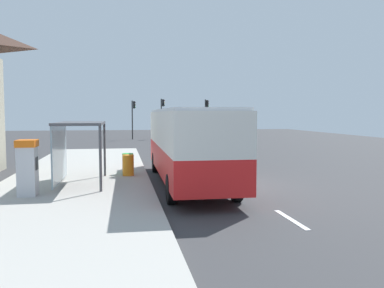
{
  "coord_description": "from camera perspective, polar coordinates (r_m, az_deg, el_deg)",
  "views": [
    {
      "loc": [
        -4.49,
        -16.79,
        3.01
      ],
      "look_at": [
        -1.0,
        3.32,
        1.5
      ],
      "focal_mm": 38.2,
      "sensor_mm": 36.0,
      "label": 1
    }
  ],
  "objects": [
    {
      "name": "white_van",
      "position": [
        42.08,
        -0.69,
        1.97
      ],
      "size": [
        2.06,
        5.21,
        2.3
      ],
      "color": "white",
      "rests_on": "ground"
    },
    {
      "name": "traffic_light_far_side",
      "position": [
        48.51,
        -8.22,
        4.24
      ],
      "size": [
        0.49,
        0.28,
        4.56
      ],
      "color": "#2D2D2D",
      "rests_on": "ground"
    },
    {
      "name": "traffic_light_median",
      "position": [
        49.53,
        -4.19,
        4.47
      ],
      "size": [
        0.49,
        0.28,
        4.83
      ],
      "color": "#2D2D2D",
      "rests_on": "ground"
    },
    {
      "name": "lane_stripe_seg_3",
      "position": [
        26.39,
        0.57,
        -2.3
      ],
      "size": [
        0.16,
        2.2,
        0.01
      ],
      "primitive_type": "cube",
      "color": "silver",
      "rests_on": "ground"
    },
    {
      "name": "ticket_machine",
      "position": [
        15.2,
        -21.98,
        -3.03
      ],
      "size": [
        0.66,
        0.76,
        1.94
      ],
      "color": "silver",
      "rests_on": "sidewalk_platform"
    },
    {
      "name": "lane_stripe_seg_6",
      "position": [
        41.17,
        -3.21,
        0.05
      ],
      "size": [
        0.16,
        2.2,
        0.01
      ],
      "primitive_type": "cube",
      "color": "silver",
      "rests_on": "ground"
    },
    {
      "name": "lane_stripe_seg_5",
      "position": [
        36.22,
        -2.29,
        -0.52
      ],
      "size": [
        0.16,
        2.2,
        0.01
      ],
      "primitive_type": "cube",
      "color": "silver",
      "rests_on": "ground"
    },
    {
      "name": "recycling_bin_green",
      "position": [
        19.71,
        -8.94,
        -2.68
      ],
      "size": [
        0.52,
        0.52,
        0.95
      ],
      "primitive_type": "cylinder",
      "color": "green",
      "rests_on": "sidewalk_platform"
    },
    {
      "name": "recycling_bin_orange",
      "position": [
        19.02,
        -8.91,
        -2.93
      ],
      "size": [
        0.52,
        0.52,
        0.95
      ],
      "primitive_type": "cylinder",
      "color": "orange",
      "rests_on": "sidewalk_platform"
    },
    {
      "name": "sidewalk_platform",
      "position": [
        19.11,
        -15.52,
        -4.71
      ],
      "size": [
        6.2,
        30.0,
        0.18
      ],
      "primitive_type": "cube",
      "color": "#ADAAA3",
      "rests_on": "ground"
    },
    {
      "name": "bus",
      "position": [
        17.39,
        -0.63,
        0.38
      ],
      "size": [
        2.64,
        11.04,
        3.21
      ],
      "color": "red",
      "rests_on": "ground"
    },
    {
      "name": "lane_stripe_seg_0",
      "position": [
        12.16,
        13.65,
        -10.2
      ],
      "size": [
        0.16,
        2.2,
        0.01
      ],
      "primitive_type": "cube",
      "color": "silver",
      "rests_on": "ground"
    },
    {
      "name": "bus_shelter",
      "position": [
        17.12,
        -16.28,
        1.0
      ],
      "size": [
        1.8,
        4.0,
        2.5
      ],
      "color": "#4C4C51",
      "rests_on": "sidewalk_platform"
    },
    {
      "name": "sedan_near",
      "position": [
        47.42,
        -1.6,
        1.55
      ],
      "size": [
        2.0,
        4.48,
        1.52
      ],
      "color": "black",
      "rests_on": "ground"
    },
    {
      "name": "lane_stripe_seg_4",
      "position": [
        31.29,
        -1.09,
        -1.27
      ],
      "size": [
        0.16,
        2.2,
        0.01
      ],
      "primitive_type": "cube",
      "color": "silver",
      "rests_on": "ground"
    },
    {
      "name": "lane_stripe_seg_2",
      "position": [
        21.53,
        2.98,
        -3.79
      ],
      "size": [
        0.16,
        2.2,
        0.01
      ],
      "primitive_type": "cube",
      "color": "silver",
      "rests_on": "ground"
    },
    {
      "name": "traffic_light_near_side",
      "position": [
        48.72,
        2.0,
        4.39
      ],
      "size": [
        0.49,
        0.28,
        4.71
      ],
      "color": "#2D2D2D",
      "rests_on": "ground"
    },
    {
      "name": "lane_stripe_seg_7",
      "position": [
        46.13,
        -3.93,
        0.49
      ],
      "size": [
        0.16,
        2.2,
        0.01
      ],
      "primitive_type": "cube",
      "color": "silver",
      "rests_on": "ground"
    },
    {
      "name": "ground_plane",
      "position": [
        31.26,
        -1.54,
        -1.33
      ],
      "size": [
        56.0,
        92.0,
        0.04
      ],
      "primitive_type": "cube",
      "color": "#38383A"
    },
    {
      "name": "sedan_far",
      "position": [
        55.31,
        -2.78,
        1.93
      ],
      "size": [
        1.93,
        4.44,
        1.52
      ],
      "color": "#A51919",
      "rests_on": "ground"
    },
    {
      "name": "lane_stripe_seg_1",
      "position": [
        16.75,
        6.79,
        -6.13
      ],
      "size": [
        0.16,
        2.2,
        0.01
      ],
      "primitive_type": "cube",
      "color": "silver",
      "rests_on": "ground"
    }
  ]
}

